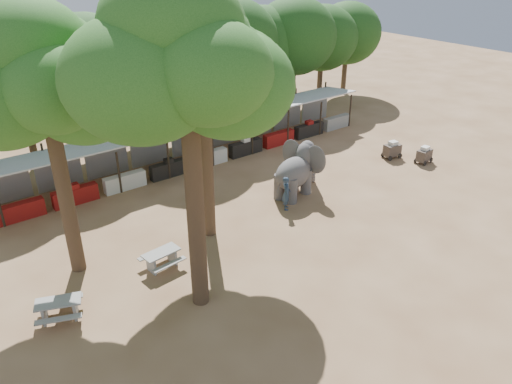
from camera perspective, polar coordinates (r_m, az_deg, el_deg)
ground at (r=21.84m, az=10.23°, el=-8.70°), size 100.00×100.00×0.00m
vendor_stalls at (r=30.97m, az=-8.55°, el=5.03°), size 28.00×2.99×2.80m
yard_tree_left at (r=19.74m, az=-23.78°, el=11.93°), size 7.10×6.90×11.02m
yard_tree_center at (r=16.00m, az=-8.78°, el=14.53°), size 7.10×6.90×12.04m
yard_tree_back at (r=21.00m, az=-6.87°, el=15.69°), size 7.10×6.90×11.36m
backdrop_trees at (r=34.18m, az=-13.48°, el=14.27°), size 46.46×5.95×8.33m
elephant at (r=27.20m, az=4.78°, el=2.56°), size 3.76×2.75×2.79m
handler at (r=25.69m, az=3.49°, el=-0.13°), size 0.73×0.78×1.81m
picnic_table_near at (r=20.08m, az=-21.58°, el=-12.13°), size 2.04×1.95×0.81m
picnic_table_far at (r=21.71m, az=-10.74°, el=-7.34°), size 1.71×1.56×0.79m
cart_front at (r=33.03m, az=18.68°, el=4.06°), size 1.19×0.85×1.08m
cart_back at (r=33.19m, az=15.31°, el=4.69°), size 1.25×0.92×1.12m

